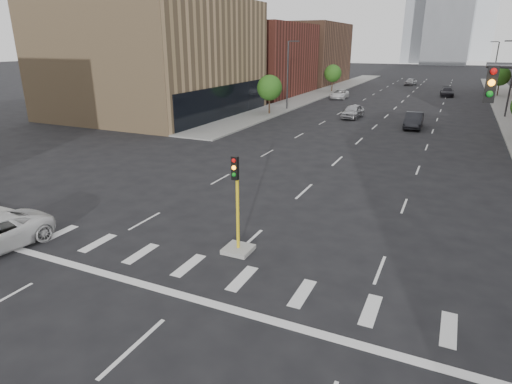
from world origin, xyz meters
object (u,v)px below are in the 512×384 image
Objects in this scene: car_mid_right at (414,120)px; car_distant at (411,82)px; car_near_left at (353,111)px; median_traffic_signal at (238,232)px; car_far_left at (339,94)px; car_deep_right at (447,92)px.

car_mid_right is 1.12× the size of car_distant.
car_near_left is 1.06× the size of car_distant.
car_distant is at bearing 91.30° from median_traffic_signal.
car_mid_right is at bearing -23.29° from car_near_left.
car_far_left is (-13.97, 22.32, -0.11)m from car_mid_right.
car_near_left is 48.61m from car_distant.
car_near_left is 8.45m from car_mid_right.
median_traffic_signal is at bearing -97.93° from car_mid_right.
car_mid_right is (7.52, -3.84, 0.01)m from car_near_left.
median_traffic_signal is at bearing -79.34° from car_distant.
car_near_left is at bearing -82.59° from car_distant.
car_mid_right is 0.97× the size of car_far_left.
car_near_left is at bearing 151.53° from car_mid_right.
median_traffic_signal is 0.86× the size of car_deep_right.
car_mid_right reaches higher than car_deep_right.
car_deep_right is (6.06, 67.52, -0.23)m from median_traffic_signal.
car_near_left reaches higher than car_far_left.
car_near_left is (-3.62, 37.94, -0.15)m from median_traffic_signal.
car_mid_right reaches higher than car_far_left.
car_near_left is 0.95× the size of car_mid_right.
car_far_left is 1.02× the size of car_deep_right.
car_far_left is (-6.45, 18.47, -0.09)m from car_near_left.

